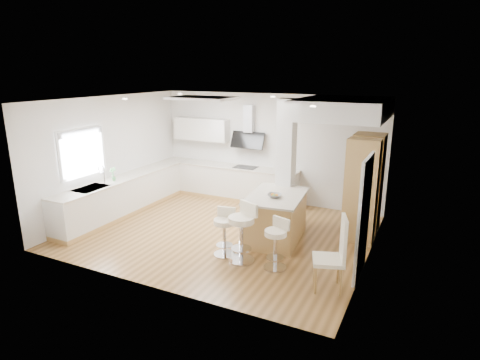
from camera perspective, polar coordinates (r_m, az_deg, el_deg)
The scene contains 18 objects.
ground at distance 8.71m, azimuth -2.46°, elevation -7.37°, with size 6.00×6.00×0.00m, color olive.
ceiling at distance 8.71m, azimuth -2.46°, elevation -7.37°, with size 6.00×5.00×0.02m, color white.
wall_back at distance 10.48m, azimuth 3.99°, elevation 4.53°, with size 6.00×0.04×2.80m, color silver.
wall_left at distance 10.03m, azimuth -17.84°, elevation 3.33°, with size 0.04×5.00×2.80m, color silver.
wall_right at distance 7.36m, azimuth 18.40°, elevation -0.90°, with size 0.04×5.00×2.80m, color silver.
skylight at distance 8.97m, azimuth -5.34°, elevation 11.51°, with size 4.10×2.10×0.06m.
window_left at distance 9.33m, azimuth -21.58°, elevation 3.97°, with size 0.06×1.28×1.07m.
doorway_right at distance 6.92m, azimuth 17.19°, elevation -5.32°, with size 0.05×1.00×2.10m.
counter_left at distance 10.22m, azimuth -15.30°, elevation -1.72°, with size 0.63×4.50×1.35m.
counter_back at distance 10.76m, azimuth -1.15°, elevation 1.01°, with size 3.62×0.63×2.50m.
pillar at distance 8.70m, azimuth 6.54°, elevation 2.22°, with size 0.35×0.35×2.80m.
soffit at distance 8.66m, azimuth 14.46°, elevation 9.83°, with size 1.78×2.20×0.40m.
oven_column at distance 8.67m, azimuth 17.26°, elevation -0.82°, with size 0.63×1.21×2.10m.
peninsula at distance 8.20m, azimuth 5.13°, elevation -5.27°, with size 1.21×1.68×1.03m.
bar_stool_a at distance 7.50m, azimuth -2.22°, elevation -7.03°, with size 0.47×0.47×0.91m.
bar_stool_b at distance 7.22m, azimuth 0.32°, elevation -7.02°, with size 0.64×0.64×1.09m.
bar_stool_c at distance 7.04m, azimuth 5.17°, elevation -8.63°, with size 0.51×0.51×0.90m.
dining_chair at distance 6.48m, azimuth 13.48°, elevation -9.83°, with size 0.60×0.60×1.22m.
Camera 1 is at (3.86, -7.04, 3.36)m, focal length 30.00 mm.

